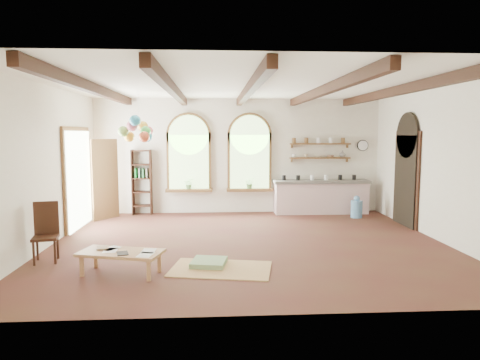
{
  "coord_description": "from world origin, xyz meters",
  "views": [
    {
      "loc": [
        -0.7,
        -8.56,
        2.25
      ],
      "look_at": [
        -0.14,
        0.6,
        1.24
      ],
      "focal_mm": 32.0,
      "sensor_mm": 36.0,
      "label": 1
    }
  ],
  "objects": [
    {
      "name": "floor_mat",
      "position": [
        -0.6,
        -1.66,
        0.01
      ],
      "size": [
        1.8,
        1.3,
        0.02
      ],
      "primitive_type": "cube",
      "rotation": [
        0.0,
        0.0,
        -0.19
      ],
      "color": "tan",
      "rests_on": "floor"
    },
    {
      "name": "table_book",
      "position": [
        -2.62,
        -1.62,
        0.39
      ],
      "size": [
        0.22,
        0.28,
        0.02
      ],
      "primitive_type": "imported",
      "rotation": [
        0.0,
        0.0,
        0.15
      ],
      "color": "olive",
      "rests_on": "coffee_table"
    },
    {
      "name": "floor_cushion",
      "position": [
        -0.8,
        -1.44,
        0.05
      ],
      "size": [
        0.66,
        0.66,
        0.1
      ],
      "primitive_type": "cube",
      "rotation": [
        0.0,
        0.0,
        -0.19
      ],
      "color": "gray",
      "rests_on": "floor"
    },
    {
      "name": "side_chair",
      "position": [
        -3.66,
        -1.04,
        0.3
      ],
      "size": [
        0.49,
        0.49,
        1.05
      ],
      "color": "#321C10",
      "rests_on": "floor"
    },
    {
      "name": "wall_clock",
      "position": [
        3.55,
        3.45,
        1.9
      ],
      "size": [
        0.32,
        0.04,
        0.32
      ],
      "primitive_type": "cylinder",
      "rotation": [
        1.57,
        0.0,
        0.0
      ],
      "color": "black",
      "rests_on": "wall_back"
    },
    {
      "name": "water_jug_a",
      "position": [
        3.1,
        2.5,
        0.26
      ],
      "size": [
        0.31,
        0.31,
        0.59
      ],
      "color": "#5E97CA",
      "rests_on": "floor"
    },
    {
      "name": "potted_plant_right",
      "position": [
        0.3,
        3.32,
        0.85
      ],
      "size": [
        0.27,
        0.23,
        0.3
      ],
      "primitive_type": "imported",
      "color": "#598C4C",
      "rests_on": "window_right"
    },
    {
      "name": "tablet",
      "position": [
        -2.14,
        -1.94,
        0.38
      ],
      "size": [
        0.23,
        0.28,
        0.01
      ],
      "primitive_type": "cube",
      "rotation": [
        0.0,
        0.0,
        0.29
      ],
      "color": "black",
      "rests_on": "coffee_table"
    },
    {
      "name": "balloon_cluster",
      "position": [
        -2.41,
        1.31,
        2.33
      ],
      "size": [
        0.75,
        0.88,
        1.15
      ],
      "color": "white",
      "rests_on": "floor"
    },
    {
      "name": "shelf_bowl_a",
      "position": [
        2.25,
        3.38,
        1.6
      ],
      "size": [
        0.22,
        0.22,
        0.05
      ],
      "primitive_type": "imported",
      "color": "beige",
      "rests_on": "wall_shelf_lower"
    },
    {
      "name": "shelf_bowl_b",
      "position": [
        2.6,
        3.38,
        1.6
      ],
      "size": [
        0.2,
        0.2,
        0.06
      ],
      "primitive_type": "imported",
      "color": "#8C664C",
      "rests_on": "wall_shelf_lower"
    },
    {
      "name": "shelf_cup_b",
      "position": [
        1.9,
        3.38,
        1.62
      ],
      "size": [
        0.1,
        0.1,
        0.09
      ],
      "primitive_type": "imported",
      "color": "beige",
      "rests_on": "wall_shelf_lower"
    },
    {
      "name": "bookshelf",
      "position": [
        -2.7,
        3.32,
        0.9
      ],
      "size": [
        0.53,
        0.32,
        1.8
      ],
      "color": "#321C10",
      "rests_on": "floor"
    },
    {
      "name": "ceiling_beams",
      "position": [
        0.0,
        0.0,
        3.1
      ],
      "size": [
        6.2,
        6.8,
        0.18
      ],
      "primitive_type": null,
      "color": "#321C10",
      "rests_on": "ceiling"
    },
    {
      "name": "coffee_table",
      "position": [
        -2.2,
        -1.8,
        0.33
      ],
      "size": [
        1.42,
        0.92,
        0.37
      ],
      "color": "#AE774F",
      "rests_on": "floor"
    },
    {
      "name": "potted_plant_left",
      "position": [
        -1.4,
        3.32,
        0.85
      ],
      "size": [
        0.27,
        0.23,
        0.3
      ],
      "primitive_type": "imported",
      "color": "#598C4C",
      "rests_on": "window_left"
    },
    {
      "name": "window_right",
      "position": [
        0.3,
        3.43,
        1.63
      ],
      "size": [
        1.3,
        0.28,
        2.2
      ],
      "color": "brown",
      "rests_on": "floor"
    },
    {
      "name": "kitchen_counter",
      "position": [
        2.3,
        3.2,
        0.48
      ],
      "size": [
        2.68,
        0.62,
        0.94
      ],
      "color": "beige",
      "rests_on": "floor"
    },
    {
      "name": "floor",
      "position": [
        0.0,
        0.0,
        0.0
      ],
      "size": [
        8.0,
        8.0,
        0.0
      ],
      "primitive_type": "plane",
      "color": "#503021",
      "rests_on": "ground"
    },
    {
      "name": "wall_shelf_lower",
      "position": [
        2.3,
        3.38,
        1.55
      ],
      "size": [
        1.7,
        0.24,
        0.04
      ],
      "primitive_type": "cube",
      "color": "brown",
      "rests_on": "wall_back"
    },
    {
      "name": "wall_shelf_upper",
      "position": [
        2.3,
        3.38,
        1.95
      ],
      "size": [
        1.7,
        0.24,
        0.04
      ],
      "primitive_type": "cube",
      "color": "brown",
      "rests_on": "wall_back"
    },
    {
      "name": "left_doorway",
      "position": [
        -3.95,
        1.8,
        1.15
      ],
      "size": [
        0.1,
        1.9,
        2.5
      ],
      "primitive_type": "cube",
      "color": "brown",
      "rests_on": "floor"
    },
    {
      "name": "shelf_vase",
      "position": [
        2.95,
        3.38,
        1.67
      ],
      "size": [
        0.18,
        0.18,
        0.19
      ],
      "primitive_type": "imported",
      "color": "slate",
      "rests_on": "wall_shelf_lower"
    },
    {
      "name": "window_left",
      "position": [
        -1.4,
        3.43,
        1.63
      ],
      "size": [
        1.3,
        0.28,
        2.2
      ],
      "color": "brown",
      "rests_on": "floor"
    },
    {
      "name": "water_jug_b",
      "position": [
        3.3,
        3.2,
        0.24
      ],
      "size": [
        0.29,
        0.29,
        0.57
      ],
      "color": "#5E97CA",
      "rests_on": "floor"
    },
    {
      "name": "right_doorway",
      "position": [
        3.95,
        1.5,
        1.1
      ],
      "size": [
        0.1,
        1.3,
        2.4
      ],
      "primitive_type": "cube",
      "color": "black",
      "rests_on": "floor"
    },
    {
      "name": "shelf_cup_a",
      "position": [
        1.55,
        3.38,
        1.62
      ],
      "size": [
        0.12,
        0.1,
        0.1
      ],
      "primitive_type": "imported",
      "color": "white",
      "rests_on": "wall_shelf_lower"
    }
  ]
}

